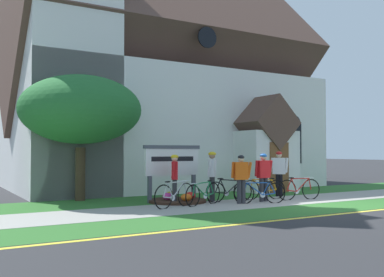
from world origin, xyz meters
name	(u,v)px	position (x,y,z in m)	size (l,w,h in m)	color
ground	(251,195)	(0.00, 4.00, 0.00)	(140.00, 140.00, 0.00)	#2B2B2D
sidewalk_slab	(270,202)	(-0.84, 1.90, 0.01)	(32.00, 2.39, 0.01)	#99968E
grass_verge	(317,209)	(-0.84, -0.25, 0.00)	(32.00, 1.92, 0.01)	#2D6628
church_lawn	(226,195)	(-0.84, 4.49, 0.00)	(24.00, 2.80, 0.01)	#2D6628
curb_paint_stripe	(347,213)	(-0.84, -1.36, 0.00)	(28.00, 0.16, 0.01)	yellow
church_building	(152,85)	(-1.38, 10.20, 5.02)	(14.64, 11.14, 14.18)	white
church_sign	(172,163)	(-3.64, 3.69, 1.32)	(2.19, 0.19, 1.93)	#474C56
flower_bed	(178,200)	(-3.63, 3.31, 0.09)	(1.94, 1.94, 0.34)	#382319
bicycle_yellow	(264,189)	(-0.50, 2.61, 0.37)	(1.73, 0.38, 0.78)	black
bicycle_silver	(299,189)	(0.46, 1.84, 0.39)	(1.73, 0.33, 0.83)	black
bicycle_orange	(229,191)	(-2.03, 2.60, 0.38)	(1.77, 0.25, 0.84)	black
bicycle_white	(204,194)	(-3.28, 2.24, 0.37)	(1.68, 0.65, 0.81)	black
bicycle_red	(175,195)	(-4.37, 2.14, 0.39)	(1.67, 0.56, 0.85)	black
bicycle_green	(260,193)	(-1.44, 1.67, 0.36)	(1.65, 0.70, 0.76)	black
cyclist_in_red_jersey	(212,172)	(-2.45, 3.00, 1.01)	(0.55, 0.57, 1.71)	#2D2D33
cyclist_in_blue_jersey	(241,176)	(-2.02, 1.91, 0.93)	(0.58, 0.43, 1.60)	#2D2D33
cyclist_in_white_jersey	(175,175)	(-3.89, 3.06, 0.94)	(0.41, 0.62, 1.62)	#2D2D33
cyclist_in_orange_jersey	(279,170)	(0.67, 3.11, 1.02)	(0.47, 0.66, 1.72)	black
cyclist_in_green_jersey	(263,174)	(-1.00, 2.01, 0.96)	(0.65, 0.27, 1.65)	#2D2D33
roadside_conifer	(253,89)	(5.23, 10.46, 5.35)	(2.82, 2.82, 8.29)	#3D2D1E
yard_deciduous_tree	(81,110)	(-6.31, 5.53, 3.17)	(4.24, 4.24, 4.39)	#3D2D1E
distant_hill	(68,160)	(13.61, 82.78, 0.00)	(70.29, 41.16, 26.56)	#847A5B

